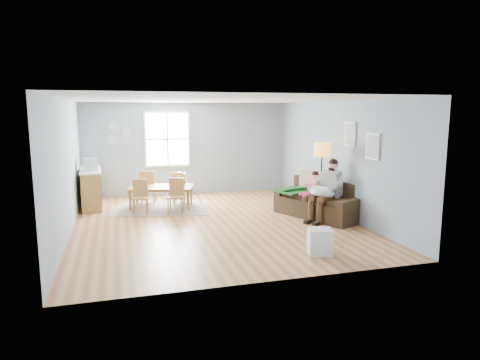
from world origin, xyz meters
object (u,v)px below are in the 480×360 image
object	(u,v)px
chair_se	(176,194)
floor_lamp	(322,156)
chair_ne	(179,186)
counter	(91,187)
baby_swing	(182,190)
dining_table	(161,197)
storage_cube	(319,241)
chair_nw	(148,185)
chair_sw	(140,195)
father	(327,188)
sofa	(320,204)
monitor	(91,164)
toddler	(312,186)

from	to	relation	value
chair_se	floor_lamp	bearing A→B (deg)	-23.75
chair_ne	counter	world-z (taller)	counter
floor_lamp	chair_ne	distance (m)	3.97
chair_se	baby_swing	world-z (taller)	chair_se
chair_ne	counter	distance (m)	2.27
floor_lamp	counter	size ratio (longest dim) A/B	0.98
chair_ne	baby_swing	bearing A→B (deg)	-23.46
chair_se	chair_ne	distance (m)	1.17
dining_table	counter	bearing A→B (deg)	172.06
floor_lamp	chair_ne	size ratio (longest dim) A/B	2.05
storage_cube	dining_table	world-z (taller)	dining_table
counter	baby_swing	bearing A→B (deg)	-7.35
counter	storage_cube	bearing A→B (deg)	-51.81
chair_nw	counter	bearing A→B (deg)	176.42
storage_cube	chair_sw	bearing A→B (deg)	126.22
father	chair_ne	size ratio (longest dim) A/B	1.64
chair_sw	sofa	bearing A→B (deg)	-19.73
monitor	baby_swing	size ratio (longest dim) A/B	0.35
dining_table	chair_ne	world-z (taller)	chair_ne
floor_lamp	chair_nw	size ratio (longest dim) A/B	1.95
chair_nw	baby_swing	world-z (taller)	chair_nw
father	storage_cube	size ratio (longest dim) A/B	2.94
toddler	dining_table	world-z (taller)	toddler
chair_nw	father	bearing A→B (deg)	-37.64
monitor	father	bearing A→B (deg)	-27.26
father	dining_table	world-z (taller)	father
chair_sw	dining_table	bearing A→B (deg)	40.95
toddler	chair_se	size ratio (longest dim) A/B	0.99
counter	monitor	size ratio (longest dim) A/B	5.11
monitor	baby_swing	distance (m)	2.42
father	chair_sw	xyz separation A→B (m)	(-4.03, 1.77, -0.28)
father	counter	world-z (taller)	father
baby_swing	chair_ne	bearing A→B (deg)	156.54
storage_cube	chair_se	distance (m)	4.18
chair_sw	chair_se	distance (m)	0.86
floor_lamp	storage_cube	xyz separation A→B (m)	(-1.16, -2.29, -1.22)
chair_nw	monitor	size ratio (longest dim) A/B	2.57
chair_ne	monitor	xyz separation A→B (m)	(-2.22, -0.06, 0.66)
chair_sw	toddler	bearing A→B (deg)	-18.45
toddler	dining_table	size ratio (longest dim) A/B	0.53
chair_sw	baby_swing	world-z (taller)	baby_swing
sofa	floor_lamp	xyz separation A→B (m)	(-0.05, -0.12, 1.15)
father	chair_nw	distance (m)	4.77
sofa	chair_ne	xyz separation A→B (m)	(-2.95, 2.40, 0.18)
dining_table	chair_sw	bearing A→B (deg)	-123.51
toddler	chair_ne	distance (m)	3.60
storage_cube	dining_table	bearing A→B (deg)	117.71
toddler	dining_table	bearing A→B (deg)	152.02
toddler	chair_ne	bearing A→B (deg)	141.26
chair_ne	chair_nw	bearing A→B (deg)	167.62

